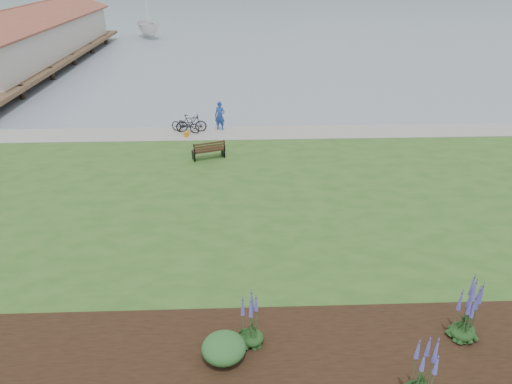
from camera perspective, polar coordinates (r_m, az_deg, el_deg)
The scene contains 16 objects.
ground at distance 19.87m, azimuth -0.11°, elevation -0.51°, with size 600.00×600.00×0.00m, color slate.
lawn at distance 18.03m, azimuth 0.12°, elevation -2.91°, with size 34.00×20.00×0.40m, color #2A4F1C.
shoreline_path at distance 26.03m, azimuth -0.66°, elevation 7.39°, with size 34.00×2.20×0.03m, color gray.
garden_bed at distance 12.32m, azimuth 16.73°, elevation -20.13°, with size 24.00×4.40×0.04m, color black.
pier_pavilion at distance 49.52m, azimuth -26.40°, elevation 16.93°, with size 8.00×36.00×5.40m.
park_bench at distance 22.53m, azimuth -5.93°, elevation 5.28°, with size 1.68×1.10×0.97m.
person at distance 26.31m, azimuth -4.55°, elevation 9.74°, with size 0.71×0.49×1.95m, color navy.
bicycle_a at distance 26.34m, azimuth -8.81°, elevation 8.34°, with size 1.76×0.61×0.92m, color black.
bicycle_b at distance 26.28m, azimuth -8.10°, elevation 8.49°, with size 1.73×0.50×1.04m, color black.
sailboat at distance 63.83m, azimuth -13.14°, elevation 18.26°, with size 9.24×9.40×24.35m, color silver.
pannier at distance 25.70m, azimuth -8.68°, elevation 7.14°, with size 0.18×0.29×0.31m, color #C17916.
echium_0 at distance 11.25m, azimuth 20.08°, elevation -20.32°, with size 0.62×0.62×1.91m.
echium_1 at distance 13.14m, azimuth 24.82°, elevation -13.83°, with size 0.62×0.62×1.74m.
echium_4 at distance 11.85m, azimuth -0.55°, elevation -15.74°, with size 0.62×0.62×1.86m.
echium_5 at distance 13.14m, azimuth 25.03°, elevation -13.28°, with size 0.62×0.62×2.18m.
shrub_0 at distance 11.87m, azimuth -4.05°, elevation -18.87°, with size 1.11×1.11×0.55m, color #1E4C21.
Camera 1 is at (-0.63, -17.57, 9.26)m, focal length 32.00 mm.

